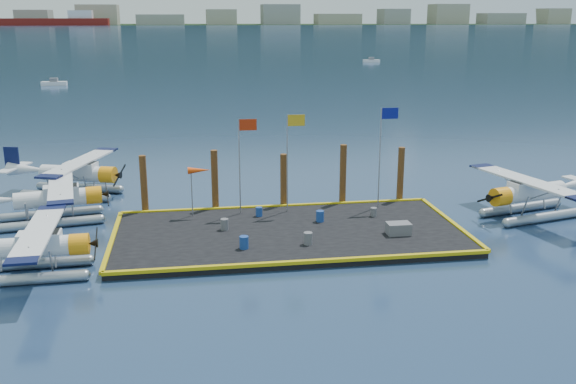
# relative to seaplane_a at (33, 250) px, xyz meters

# --- Properties ---
(ground) EXTENTS (4000.00, 4000.00, 0.00)m
(ground) POSITION_rel_seaplane_a_xyz_m (13.34, 3.83, -1.37)
(ground) COLOR navy
(ground) RESTS_ON ground
(dock) EXTENTS (20.00, 10.00, 0.40)m
(dock) POSITION_rel_seaplane_a_xyz_m (13.34, 3.83, -1.17)
(dock) COLOR black
(dock) RESTS_ON ground
(dock_bumpers) EXTENTS (20.25, 10.25, 0.18)m
(dock_bumpers) POSITION_rel_seaplane_a_xyz_m (13.34, 3.83, -0.88)
(dock_bumpers) COLOR #C1A70B
(dock_bumpers) RESTS_ON dock
(far_backdrop) EXTENTS (3050.00, 2050.00, 810.00)m
(far_backdrop) POSITION_rel_seaplane_a_xyz_m (253.25, 1741.35, 8.08)
(far_backdrop) COLOR black
(far_backdrop) RESTS_ON ground
(seaplane_a) EXTENTS (8.02, 8.84, 3.15)m
(seaplane_a) POSITION_rel_seaplane_a_xyz_m (0.00, 0.00, 0.00)
(seaplane_a) COLOR #91989E
(seaplane_a) RESTS_ON ground
(seaplane_b) EXTENTS (8.37, 9.16, 3.24)m
(seaplane_b) POSITION_rel_seaplane_a_xyz_m (-0.53, 8.76, 0.04)
(seaplane_b) COLOR #91989E
(seaplane_b) RESTS_ON ground
(seaplane_c) EXTENTS (8.96, 9.58, 3.43)m
(seaplane_c) POSITION_rel_seaplane_a_xyz_m (-0.26, 14.89, 0.12)
(seaplane_c) COLOR #91989E
(seaplane_c) RESTS_ON ground
(seaplane_d) EXTENTS (8.80, 9.51, 3.38)m
(seaplane_d) POSITION_rel_seaplane_a_xyz_m (29.10, 5.22, 0.10)
(seaplane_d) COLOR #91989E
(seaplane_d) RESTS_ON ground
(drum_0) EXTENTS (0.47, 0.47, 0.66)m
(drum_0) POSITION_rel_seaplane_a_xyz_m (9.66, 4.57, -0.64)
(drum_0) COLOR #5D5C61
(drum_0) RESTS_ON dock
(drum_1) EXTENTS (0.48, 0.48, 0.68)m
(drum_1) POSITION_rel_seaplane_a_xyz_m (14.03, 1.37, -0.63)
(drum_1) COLOR #5D5C61
(drum_1) RESTS_ON dock
(drum_2) EXTENTS (0.48, 0.48, 0.67)m
(drum_2) POSITION_rel_seaplane_a_xyz_m (15.48, 5.23, -0.64)
(drum_2) COLOR navy
(drum_2) RESTS_ON dock
(drum_3) EXTENTS (0.49, 0.49, 0.69)m
(drum_3) POSITION_rel_seaplane_a_xyz_m (10.50, 1.25, -0.63)
(drum_3) COLOR navy
(drum_3) RESTS_ON dock
(drum_4) EXTENTS (0.39, 0.39, 0.55)m
(drum_4) POSITION_rel_seaplane_a_xyz_m (19.00, 5.75, -0.70)
(drum_4) COLOR #5D5C61
(drum_4) RESTS_ON dock
(drum_5) EXTENTS (0.41, 0.41, 0.58)m
(drum_5) POSITION_rel_seaplane_a_xyz_m (11.94, 6.86, -0.68)
(drum_5) COLOR navy
(drum_5) RESTS_ON dock
(crate) EXTENTS (1.34, 0.89, 0.67)m
(crate) POSITION_rel_seaplane_a_xyz_m (19.46, 2.25, -0.64)
(crate) COLOR #5D5C61
(crate) RESTS_ON dock
(flagpole_red) EXTENTS (1.14, 0.08, 6.00)m
(flagpole_red) POSITION_rel_seaplane_a_xyz_m (11.04, 7.63, 3.02)
(flagpole_red) COLOR gray
(flagpole_red) RESTS_ON dock
(flagpole_yellow) EXTENTS (1.14, 0.08, 6.20)m
(flagpole_yellow) POSITION_rel_seaplane_a_xyz_m (14.04, 7.63, 3.14)
(flagpole_yellow) COLOR gray
(flagpole_yellow) RESTS_ON dock
(flagpole_blue) EXTENTS (1.14, 0.08, 6.50)m
(flagpole_blue) POSITION_rel_seaplane_a_xyz_m (20.03, 7.63, 3.31)
(flagpole_blue) COLOR gray
(flagpole_blue) RESTS_ON dock
(windsock) EXTENTS (1.40, 0.44, 3.12)m
(windsock) POSITION_rel_seaplane_a_xyz_m (8.31, 7.63, 1.86)
(windsock) COLOR gray
(windsock) RESTS_ON dock
(piling_0) EXTENTS (0.44, 0.44, 4.00)m
(piling_0) POSITION_rel_seaplane_a_xyz_m (4.84, 9.23, 0.63)
(piling_0) COLOR #4A2C15
(piling_0) RESTS_ON ground
(piling_1) EXTENTS (0.44, 0.44, 4.20)m
(piling_1) POSITION_rel_seaplane_a_xyz_m (9.34, 9.23, 0.73)
(piling_1) COLOR #4A2C15
(piling_1) RESTS_ON ground
(piling_2) EXTENTS (0.44, 0.44, 3.80)m
(piling_2) POSITION_rel_seaplane_a_xyz_m (13.84, 9.23, 0.53)
(piling_2) COLOR #4A2C15
(piling_2) RESTS_ON ground
(piling_3) EXTENTS (0.44, 0.44, 4.30)m
(piling_3) POSITION_rel_seaplane_a_xyz_m (17.84, 9.23, 0.78)
(piling_3) COLOR #4A2C15
(piling_3) RESTS_ON ground
(piling_4) EXTENTS (0.44, 0.44, 4.00)m
(piling_4) POSITION_rel_seaplane_a_xyz_m (21.84, 9.23, 0.63)
(piling_4) COLOR #4A2C15
(piling_4) RESTS_ON ground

